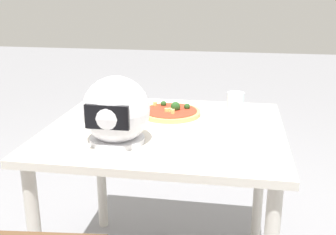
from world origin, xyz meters
The scene contains 5 objects.
dining_table centered at (0.00, 0.00, 0.63)m, with size 0.95×0.86×0.73m.
pizza_plate centered at (0.00, -0.13, 0.74)m, with size 0.31×0.31×0.01m, color white.
pizza centered at (0.00, -0.14, 0.75)m, with size 0.26×0.26×0.06m.
motorcycle_helmet centered at (0.15, 0.20, 0.85)m, with size 0.25×0.25×0.25m.
drinking_glass centered at (-0.28, -0.07, 0.80)m, with size 0.07×0.07×0.14m, color silver.
Camera 1 is at (-0.28, 1.59, 1.28)m, focal length 44.46 mm.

